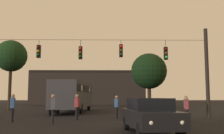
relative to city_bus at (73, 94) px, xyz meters
name	(u,v)px	position (x,y,z in m)	size (l,w,h in m)	color
ground_plane	(104,111)	(3.09, 2.05, -1.87)	(168.00, 168.00, 0.00)	black
overhead_signal_span	(102,67)	(3.08, -7.71, 1.94)	(16.02, 0.44, 6.72)	black
city_bus	(73,94)	(0.00, 0.00, 0.00)	(3.07, 11.11, 3.00)	#2D2D33
car_near_right	(150,115)	(5.39, -15.57, -1.07)	(2.30, 4.49, 1.52)	black
pedestrian_crossing_left	(117,106)	(4.18, -7.94, -0.93)	(0.34, 0.42, 1.66)	black
pedestrian_crossing_center	(186,106)	(8.89, -9.11, -0.93)	(0.26, 0.37, 1.65)	black
pedestrian_crossing_right	(77,105)	(1.41, -8.96, -0.87)	(0.31, 0.40, 1.75)	black
pedestrian_near_bus	(53,107)	(0.37, -11.85, -0.89)	(0.31, 0.40, 1.71)	black
pedestrian_trailing	(187,108)	(8.64, -10.12, -1.00)	(0.36, 0.42, 1.55)	black
pedestrian_far_side	(13,106)	(-2.45, -10.42, -0.87)	(0.27, 0.38, 1.74)	black
corner_building	(89,88)	(-0.40, 28.90, 1.41)	(22.20, 12.25, 6.55)	black
tree_left_silhouette	(11,56)	(-8.05, 4.15, 4.49)	(3.77, 3.77, 8.29)	#2D2116
tree_behind_building	(149,71)	(9.62, 11.69, 3.44)	(5.29, 5.29, 7.97)	#2D2116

